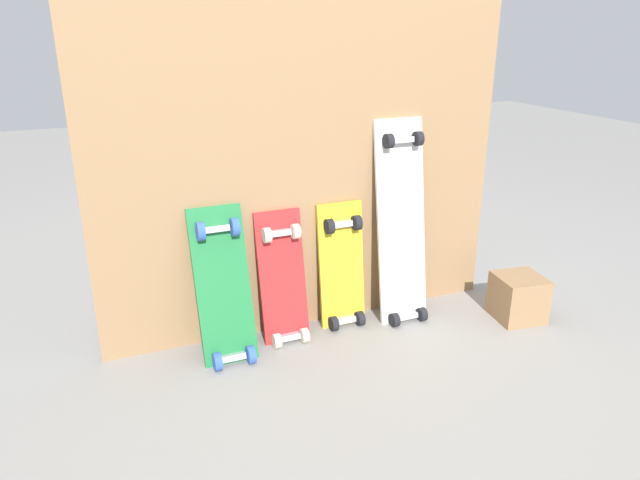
# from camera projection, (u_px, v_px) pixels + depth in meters

# --- Properties ---
(ground_plane) EXTENTS (12.00, 12.00, 0.00)m
(ground_plane) POSITION_uv_depth(u_px,v_px,m) (314.00, 326.00, 2.60)
(ground_plane) COLOR gray
(plywood_wall_panel) EXTENTS (1.76, 0.04, 1.49)m
(plywood_wall_panel) POSITION_uv_depth(u_px,v_px,m) (307.00, 157.00, 2.40)
(plywood_wall_panel) COLOR #99724C
(plywood_wall_panel) RESTS_ON ground
(skateboard_green) EXTENTS (0.22, 0.26, 0.66)m
(skateboard_green) POSITION_uv_depth(u_px,v_px,m) (224.00, 293.00, 2.30)
(skateboard_green) COLOR #1E7238
(skateboard_green) RESTS_ON ground
(skateboard_red) EXTENTS (0.20, 0.19, 0.61)m
(skateboard_red) POSITION_uv_depth(u_px,v_px,m) (283.00, 285.00, 2.43)
(skateboard_red) COLOR #B22626
(skateboard_red) RESTS_ON ground
(skateboard_yellow) EXTENTS (0.20, 0.15, 0.61)m
(skateboard_yellow) POSITION_uv_depth(u_px,v_px,m) (342.00, 272.00, 2.55)
(skateboard_yellow) COLOR gold
(skateboard_yellow) RESTS_ON ground
(skateboard_white) EXTENTS (0.23, 0.21, 0.95)m
(skateboard_white) POSITION_uv_depth(u_px,v_px,m) (402.00, 230.00, 2.56)
(skateboard_white) COLOR silver
(skateboard_white) RESTS_ON ground
(wooden_crate) EXTENTS (0.23, 0.23, 0.20)m
(wooden_crate) POSITION_uv_depth(u_px,v_px,m) (518.00, 297.00, 2.64)
(wooden_crate) COLOR #99724C
(wooden_crate) RESTS_ON ground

